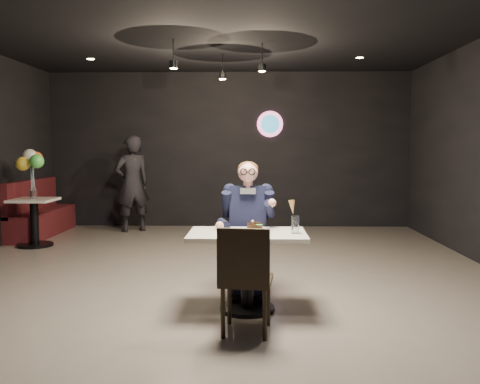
{
  "coord_description": "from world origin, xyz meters",
  "views": [
    {
      "loc": [
        0.48,
        -5.42,
        1.54
      ],
      "look_at": [
        0.34,
        -0.11,
        1.08
      ],
      "focal_mm": 38.0,
      "sensor_mm": 36.0,
      "label": 1
    }
  ],
  "objects_px": {
    "seated_man": "(248,226)",
    "balloon_vase": "(33,194)",
    "chair_near": "(246,278)",
    "side_table": "(34,221)",
    "sundae_glass": "(295,224)",
    "booth_bench": "(42,208)",
    "passerby": "(132,184)",
    "chair_far": "(248,251)",
    "main_table": "(247,272)"
  },
  "relations": [
    {
      "from": "seated_man",
      "to": "balloon_vase",
      "type": "xyz_separation_m",
      "value": [
        -3.38,
        2.53,
        0.11
      ]
    },
    {
      "from": "chair_near",
      "to": "side_table",
      "type": "bearing_deg",
      "value": 139.09
    },
    {
      "from": "sundae_glass",
      "to": "booth_bench",
      "type": "height_order",
      "value": "booth_bench"
    },
    {
      "from": "sundae_glass",
      "to": "balloon_vase",
      "type": "height_order",
      "value": "sundae_glass"
    },
    {
      "from": "chair_near",
      "to": "booth_bench",
      "type": "relative_size",
      "value": 0.47
    },
    {
      "from": "chair_near",
      "to": "passerby",
      "type": "distance_m",
      "value": 5.57
    },
    {
      "from": "chair_near",
      "to": "chair_far",
      "type": "bearing_deg",
      "value": 96.29
    },
    {
      "from": "main_table",
      "to": "booth_bench",
      "type": "height_order",
      "value": "booth_bench"
    },
    {
      "from": "chair_far",
      "to": "chair_near",
      "type": "bearing_deg",
      "value": -90.0
    },
    {
      "from": "seated_man",
      "to": "sundae_glass",
      "type": "bearing_deg",
      "value": -52.33
    },
    {
      "from": "sundae_glass",
      "to": "side_table",
      "type": "relative_size",
      "value": 0.21
    },
    {
      "from": "chair_near",
      "to": "passerby",
      "type": "height_order",
      "value": "passerby"
    },
    {
      "from": "balloon_vase",
      "to": "chair_far",
      "type": "bearing_deg",
      "value": -36.81
    },
    {
      "from": "main_table",
      "to": "booth_bench",
      "type": "bearing_deg",
      "value": 132.05
    },
    {
      "from": "sundae_glass",
      "to": "balloon_vase",
      "type": "xyz_separation_m",
      "value": [
        -3.82,
        3.1,
        -0.0
      ]
    },
    {
      "from": "chair_far",
      "to": "balloon_vase",
      "type": "bearing_deg",
      "value": 143.19
    },
    {
      "from": "chair_near",
      "to": "balloon_vase",
      "type": "height_order",
      "value": "chair_near"
    },
    {
      "from": "chair_far",
      "to": "sundae_glass",
      "type": "height_order",
      "value": "chair_far"
    },
    {
      "from": "chair_near",
      "to": "balloon_vase",
      "type": "bearing_deg",
      "value": 139.09
    },
    {
      "from": "chair_near",
      "to": "passerby",
      "type": "relative_size",
      "value": 0.52
    },
    {
      "from": "balloon_vase",
      "to": "seated_man",
      "type": "bearing_deg",
      "value": -36.81
    },
    {
      "from": "booth_bench",
      "to": "balloon_vase",
      "type": "height_order",
      "value": "booth_bench"
    },
    {
      "from": "main_table",
      "to": "chair_far",
      "type": "height_order",
      "value": "chair_far"
    },
    {
      "from": "chair_far",
      "to": "sundae_glass",
      "type": "relative_size",
      "value": 5.66
    },
    {
      "from": "passerby",
      "to": "chair_far",
      "type": "bearing_deg",
      "value": 87.28
    },
    {
      "from": "passerby",
      "to": "balloon_vase",
      "type": "bearing_deg",
      "value": 19.25
    },
    {
      "from": "chair_far",
      "to": "booth_bench",
      "type": "relative_size",
      "value": 0.47
    },
    {
      "from": "booth_bench",
      "to": "chair_near",
      "type": "bearing_deg",
      "value": -51.64
    },
    {
      "from": "seated_man",
      "to": "booth_bench",
      "type": "height_order",
      "value": "seated_man"
    },
    {
      "from": "seated_man",
      "to": "passerby",
      "type": "xyz_separation_m",
      "value": [
        -2.18,
        3.99,
        0.16
      ]
    },
    {
      "from": "main_table",
      "to": "sundae_glass",
      "type": "relative_size",
      "value": 6.77
    },
    {
      "from": "main_table",
      "to": "seated_man",
      "type": "relative_size",
      "value": 0.76
    },
    {
      "from": "balloon_vase",
      "to": "passerby",
      "type": "distance_m",
      "value": 1.89
    },
    {
      "from": "passerby",
      "to": "sundae_glass",
      "type": "bearing_deg",
      "value": 88.53
    },
    {
      "from": "side_table",
      "to": "booth_bench",
      "type": "bearing_deg",
      "value": 106.7
    },
    {
      "from": "main_table",
      "to": "balloon_vase",
      "type": "height_order",
      "value": "balloon_vase"
    },
    {
      "from": "sundae_glass",
      "to": "booth_bench",
      "type": "xyz_separation_m",
      "value": [
        -4.12,
        4.1,
        -0.34
      ]
    },
    {
      "from": "sundae_glass",
      "to": "passerby",
      "type": "bearing_deg",
      "value": 119.86
    },
    {
      "from": "seated_man",
      "to": "passerby",
      "type": "height_order",
      "value": "passerby"
    },
    {
      "from": "chair_far",
      "to": "booth_bench",
      "type": "xyz_separation_m",
      "value": [
        -3.68,
        3.53,
        0.03
      ]
    },
    {
      "from": "sundae_glass",
      "to": "side_table",
      "type": "height_order",
      "value": "sundae_glass"
    },
    {
      "from": "main_table",
      "to": "booth_bench",
      "type": "distance_m",
      "value": 5.49
    },
    {
      "from": "seated_man",
      "to": "balloon_vase",
      "type": "relative_size",
      "value": 9.01
    },
    {
      "from": "main_table",
      "to": "booth_bench",
      "type": "relative_size",
      "value": 0.56
    },
    {
      "from": "chair_far",
      "to": "booth_bench",
      "type": "bearing_deg",
      "value": 136.19
    },
    {
      "from": "sundae_glass",
      "to": "chair_far",
      "type": "bearing_deg",
      "value": 127.67
    },
    {
      "from": "booth_bench",
      "to": "chair_far",
      "type": "bearing_deg",
      "value": -43.81
    },
    {
      "from": "chair_far",
      "to": "chair_near",
      "type": "distance_m",
      "value": 1.12
    },
    {
      "from": "main_table",
      "to": "seated_man",
      "type": "bearing_deg",
      "value": 90.0
    },
    {
      "from": "chair_near",
      "to": "seated_man",
      "type": "height_order",
      "value": "seated_man"
    }
  ]
}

